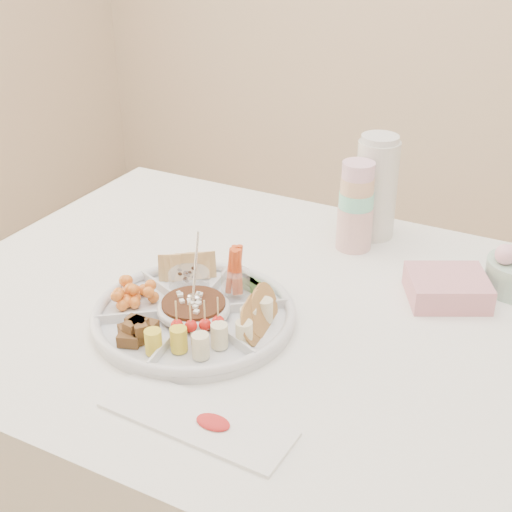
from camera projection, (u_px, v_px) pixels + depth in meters
The scene contains 13 objects.
dining_table at pixel (299, 463), 1.55m from camera, with size 1.52×1.02×0.76m, color white.
party_tray at pixel (194, 312), 1.34m from camera, with size 0.38×0.38×0.04m, color white.
bean_dip at pixel (194, 309), 1.34m from camera, with size 0.12×0.12×0.04m, color #512910.
tortillas at pixel (258, 316), 1.29m from camera, with size 0.10×0.10×0.06m, color #A15A25, non-canonical shape.
carrot_cucumber at pixel (247, 271), 1.40m from camera, with size 0.11×0.11×0.10m, color #DD4B1C, non-canonical shape.
pita_raisins at pixel (188, 269), 1.45m from camera, with size 0.11×0.11×0.06m, color #E6C25E, non-canonical shape.
cherries at pixel (133, 293), 1.38m from camera, with size 0.10×0.10×0.04m, color orange, non-canonical shape.
granola_chunks at pixel (134, 331), 1.26m from camera, with size 0.10×0.10×0.04m, color #44311C, non-canonical shape.
banana_tomato at pixel (200, 334), 1.21m from camera, with size 0.10×0.10×0.08m, color #E3D06E, non-canonical shape.
cup_stack at pixel (356, 203), 1.58m from camera, with size 0.08×0.08×0.22m, color silver.
thermos at pixel (376, 186), 1.63m from camera, with size 0.10×0.10×0.25m, color silver.
napkin_stack at pixel (447, 288), 1.42m from camera, with size 0.15×0.13×0.05m, color pink.
placemat at pixel (197, 419), 1.11m from camera, with size 0.31×0.10×0.01m, color silver.
Camera 1 is at (0.45, -1.07, 1.51)m, focal length 50.00 mm.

